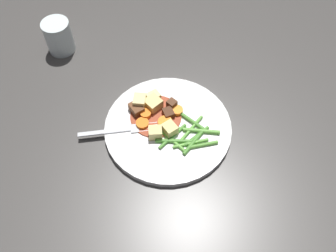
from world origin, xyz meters
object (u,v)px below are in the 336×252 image
at_px(carrot_slice_3, 177,111).
at_px(water_glass, 59,37).
at_px(carrot_slice_0, 146,114).
at_px(potato_chunk_1, 170,129).
at_px(carrot_slice_4, 147,109).
at_px(potato_chunk_0, 153,104).
at_px(carrot_slice_1, 165,124).
at_px(potato_chunk_4, 140,102).
at_px(meat_chunk_1, 172,104).
at_px(carrot_slice_2, 142,124).
at_px(potato_chunk_3, 153,97).
at_px(fork, 121,130).
at_px(meat_chunk_2, 168,113).
at_px(dinner_plate, 168,128).
at_px(potato_chunk_2, 155,133).
at_px(meat_chunk_0, 136,110).

relative_size(carrot_slice_3, water_glass, 0.30).
xyz_separation_m(carrot_slice_0, potato_chunk_1, (-0.07, 0.01, 0.01)).
relative_size(carrot_slice_4, potato_chunk_0, 0.83).
relative_size(carrot_slice_1, carrot_slice_4, 1.15).
bearing_deg(carrot_slice_0, potato_chunk_0, -94.38).
height_order(potato_chunk_1, potato_chunk_4, potato_chunk_4).
height_order(carrot_slice_1, meat_chunk_1, meat_chunk_1).
distance_m(carrot_slice_2, potato_chunk_3, 0.07).
distance_m(meat_chunk_1, water_glass, 0.35).
height_order(carrot_slice_3, carrot_slice_4, carrot_slice_3).
relative_size(meat_chunk_1, fork, 0.15).
distance_m(carrot_slice_2, meat_chunk_2, 0.06).
height_order(carrot_slice_4, meat_chunk_2, meat_chunk_2).
distance_m(potato_chunk_4, water_glass, 0.29).
xyz_separation_m(carrot_slice_2, carrot_slice_4, (0.01, -0.04, -0.00)).
height_order(dinner_plate, potato_chunk_3, potato_chunk_3).
relative_size(carrot_slice_1, potato_chunk_2, 1.11).
relative_size(carrot_slice_2, meat_chunk_2, 1.14).
xyz_separation_m(carrot_slice_1, potato_chunk_0, (0.05, -0.03, 0.01)).
bearing_deg(dinner_plate, meat_chunk_2, -62.20).
relative_size(potato_chunk_3, fork, 0.19).
relative_size(dinner_plate, water_glass, 3.28).
xyz_separation_m(dinner_plate, carrot_slice_4, (0.06, -0.02, 0.01)).
distance_m(carrot_slice_4, potato_chunk_3, 0.03).
relative_size(carrot_slice_3, potato_chunk_1, 0.87).
distance_m(potato_chunk_1, potato_chunk_2, 0.03).
height_order(potato_chunk_3, meat_chunk_2, potato_chunk_3).
xyz_separation_m(dinner_plate, potato_chunk_0, (0.06, -0.03, 0.02)).
relative_size(dinner_plate, carrot_slice_2, 9.82).
distance_m(potato_chunk_3, potato_chunk_4, 0.03).
height_order(carrot_slice_0, meat_chunk_2, meat_chunk_2).
height_order(meat_chunk_2, water_glass, water_glass).
relative_size(carrot_slice_2, meat_chunk_1, 1.30).
height_order(potato_chunk_3, meat_chunk_0, same).
height_order(carrot_slice_3, water_glass, water_glass).
bearing_deg(potato_chunk_4, carrot_slice_4, 174.73).
distance_m(dinner_plate, potato_chunk_4, 0.09).
height_order(carrot_slice_2, potato_chunk_2, potato_chunk_2).
bearing_deg(potato_chunk_4, dinner_plate, 168.27).
height_order(potato_chunk_1, potato_chunk_2, same).
bearing_deg(fork, potato_chunk_2, -160.94).
height_order(carrot_slice_4, potato_chunk_2, potato_chunk_2).
distance_m(carrot_slice_3, potato_chunk_4, 0.09).
xyz_separation_m(potato_chunk_3, meat_chunk_0, (0.02, 0.05, -0.00)).
relative_size(carrot_slice_3, potato_chunk_0, 0.77).
bearing_deg(potato_chunk_2, water_glass, -19.00).
distance_m(dinner_plate, carrot_slice_3, 0.04).
bearing_deg(dinner_plate, water_glass, -13.32).
distance_m(carrot_slice_2, meat_chunk_1, 0.08).
bearing_deg(potato_chunk_3, carrot_slice_3, 176.33).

